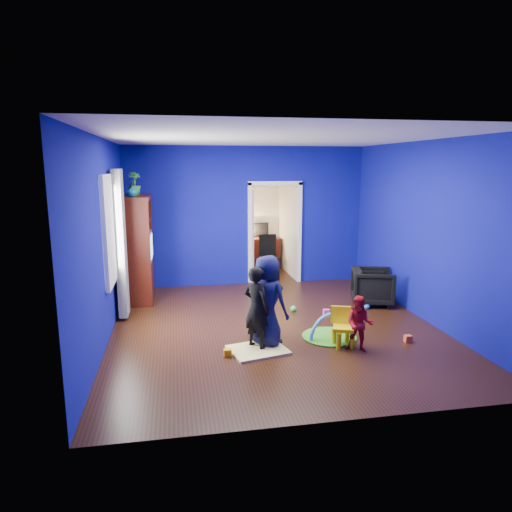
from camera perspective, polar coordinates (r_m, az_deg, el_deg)
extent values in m
cube|color=black|center=(7.28, 2.33, -8.86)|extent=(5.00, 5.50, 0.01)
cube|color=white|center=(6.85, 2.53, 14.58)|extent=(5.00, 5.50, 0.01)
cube|color=#0B0E7E|center=(9.60, -1.16, 4.95)|extent=(5.00, 0.02, 2.90)
cube|color=#0B0E7E|center=(4.32, 10.40, -2.99)|extent=(5.00, 0.02, 2.90)
cube|color=#0B0E7E|center=(6.83, -18.52, 1.81)|extent=(0.02, 5.50, 2.90)
cube|color=#0B0E7E|center=(7.85, 20.57, 2.83)|extent=(0.02, 5.50, 2.90)
imported|color=black|center=(8.61, 14.37, -3.73)|extent=(0.89, 0.88, 0.66)
imported|color=black|center=(6.28, 0.09, -6.50)|extent=(0.48, 0.51, 1.17)
imported|color=#0F1539|center=(6.40, 1.38, -5.60)|extent=(0.73, 0.74, 1.29)
imported|color=#B01216|center=(6.41, 12.82, -8.29)|extent=(0.47, 0.44, 0.78)
imported|color=#0D6D6F|center=(8.37, -15.22, 7.84)|extent=(0.19, 0.19, 0.20)
imported|color=#328631|center=(8.88, -14.98, 8.76)|extent=(0.32, 0.32, 0.43)
cube|color=#40120A|center=(8.78, -14.70, 0.90)|extent=(0.58, 1.14, 1.96)
cube|color=silver|center=(8.77, -14.45, 1.17)|extent=(0.46, 0.70, 0.54)
cube|color=#F2E07A|center=(6.39, 0.25, -11.65)|extent=(0.87, 0.76, 0.03)
sphere|color=yellow|center=(6.77, 0.52, -8.70)|extent=(0.38, 0.38, 0.38)
cube|color=yellow|center=(6.57, 10.86, -8.99)|extent=(0.36, 0.36, 0.50)
cylinder|color=#3B8E20|center=(6.94, 9.12, -9.92)|extent=(0.80, 0.80, 0.02)
torus|color=#3F8CD8|center=(6.94, 9.13, -9.85)|extent=(0.70, 0.30, 0.72)
cube|color=white|center=(7.15, -18.06, 3.05)|extent=(0.03, 0.95, 1.55)
cube|color=slate|center=(7.72, -16.55, 1.45)|extent=(0.14, 0.42, 2.40)
cube|color=white|center=(9.76, 2.33, 2.68)|extent=(1.16, 0.10, 2.10)
cube|color=#3D140A|center=(11.33, 0.66, 0.42)|extent=(0.88, 0.44, 0.75)
cube|color=black|center=(11.35, 0.55, 3.38)|extent=(0.40, 0.05, 0.32)
sphere|color=#FFD88C|center=(11.25, -0.80, 3.21)|extent=(0.14, 0.14, 0.14)
cube|color=black|center=(10.39, 1.65, -0.10)|extent=(0.40, 0.40, 0.92)
cube|color=white|center=(11.25, 0.57, 8.78)|extent=(0.88, 0.24, 0.04)
cube|color=#F85629|center=(7.02, 18.47, -9.78)|extent=(0.10, 0.08, 0.10)
sphere|color=blue|center=(8.37, 13.69, -6.08)|extent=(0.11, 0.11, 0.11)
cube|color=#F8AD0D|center=(6.22, -3.56, -11.98)|extent=(0.10, 0.08, 0.10)
sphere|color=green|center=(8.02, 4.70, -6.56)|extent=(0.11, 0.11, 0.11)
cube|color=#D34FC7|center=(7.90, 8.77, -6.96)|extent=(0.10, 0.08, 0.10)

